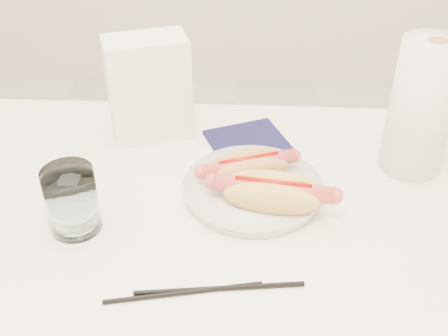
{
  "coord_description": "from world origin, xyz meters",
  "views": [
    {
      "loc": [
        0.08,
        -0.69,
        1.35
      ],
      "look_at": [
        0.04,
        0.05,
        0.82
      ],
      "focal_mm": 43.58,
      "sensor_mm": 36.0,
      "label": 1
    }
  ],
  "objects_px": {
    "water_glass": "(72,200)",
    "paper_towel_roll": "(421,108)",
    "hotdog_left": "(248,167)",
    "table": "(201,245)",
    "plate": "(253,190)",
    "napkin_box": "(149,88)",
    "hotdog_right": "(272,193)"
  },
  "relations": [
    {
      "from": "table",
      "to": "water_glass",
      "type": "height_order",
      "value": "water_glass"
    },
    {
      "from": "plate",
      "to": "hotdog_right",
      "type": "distance_m",
      "value": 0.07
    },
    {
      "from": "water_glass",
      "to": "paper_towel_roll",
      "type": "bearing_deg",
      "value": 19.32
    },
    {
      "from": "hotdog_left",
      "to": "paper_towel_roll",
      "type": "distance_m",
      "value": 0.33
    },
    {
      "from": "water_glass",
      "to": "paper_towel_roll",
      "type": "relative_size",
      "value": 0.45
    },
    {
      "from": "table",
      "to": "hotdog_left",
      "type": "xyz_separation_m",
      "value": [
        0.08,
        0.1,
        0.1
      ]
    },
    {
      "from": "table",
      "to": "hotdog_left",
      "type": "relative_size",
      "value": 6.93
    },
    {
      "from": "table",
      "to": "water_glass",
      "type": "distance_m",
      "value": 0.24
    },
    {
      "from": "plate",
      "to": "paper_towel_roll",
      "type": "relative_size",
      "value": 0.94
    },
    {
      "from": "hotdog_right",
      "to": "paper_towel_roll",
      "type": "bearing_deg",
      "value": 38.12
    },
    {
      "from": "water_glass",
      "to": "paper_towel_roll",
      "type": "xyz_separation_m",
      "value": [
        0.59,
        0.21,
        0.07
      ]
    },
    {
      "from": "table",
      "to": "paper_towel_roll",
      "type": "relative_size",
      "value": 4.73
    },
    {
      "from": "napkin_box",
      "to": "paper_towel_roll",
      "type": "height_order",
      "value": "paper_towel_roll"
    },
    {
      "from": "hotdog_left",
      "to": "hotdog_right",
      "type": "distance_m",
      "value": 0.09
    },
    {
      "from": "hotdog_left",
      "to": "napkin_box",
      "type": "bearing_deg",
      "value": 119.93
    },
    {
      "from": "hotdog_left",
      "to": "water_glass",
      "type": "xyz_separation_m",
      "value": [
        -0.28,
        -0.13,
        0.01
      ]
    },
    {
      "from": "plate",
      "to": "hotdog_left",
      "type": "distance_m",
      "value": 0.04
    },
    {
      "from": "napkin_box",
      "to": "paper_towel_roll",
      "type": "bearing_deg",
      "value": -29.91
    },
    {
      "from": "hotdog_left",
      "to": "paper_towel_roll",
      "type": "height_order",
      "value": "paper_towel_roll"
    },
    {
      "from": "paper_towel_roll",
      "to": "plate",
      "type": "bearing_deg",
      "value": -160.98
    },
    {
      "from": "plate",
      "to": "napkin_box",
      "type": "xyz_separation_m",
      "value": [
        -0.21,
        0.19,
        0.1
      ]
    },
    {
      "from": "hotdog_right",
      "to": "napkin_box",
      "type": "height_order",
      "value": "napkin_box"
    },
    {
      "from": "table",
      "to": "hotdog_right",
      "type": "height_order",
      "value": "hotdog_right"
    },
    {
      "from": "hotdog_right",
      "to": "water_glass",
      "type": "bearing_deg",
      "value": -163.23
    },
    {
      "from": "table",
      "to": "hotdog_left",
      "type": "distance_m",
      "value": 0.16
    },
    {
      "from": "napkin_box",
      "to": "hotdog_left",
      "type": "bearing_deg",
      "value": -59.78
    },
    {
      "from": "plate",
      "to": "hotdog_right",
      "type": "height_order",
      "value": "hotdog_right"
    },
    {
      "from": "table",
      "to": "water_glass",
      "type": "xyz_separation_m",
      "value": [
        -0.2,
        -0.03,
        0.12
      ]
    },
    {
      "from": "hotdog_left",
      "to": "napkin_box",
      "type": "height_order",
      "value": "napkin_box"
    },
    {
      "from": "plate",
      "to": "paper_towel_roll",
      "type": "xyz_separation_m",
      "value": [
        0.3,
        0.1,
        0.12
      ]
    },
    {
      "from": "hotdog_left",
      "to": "paper_towel_roll",
      "type": "bearing_deg",
      "value": -5.55
    },
    {
      "from": "water_glass",
      "to": "napkin_box",
      "type": "relative_size",
      "value": 0.54
    }
  ]
}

